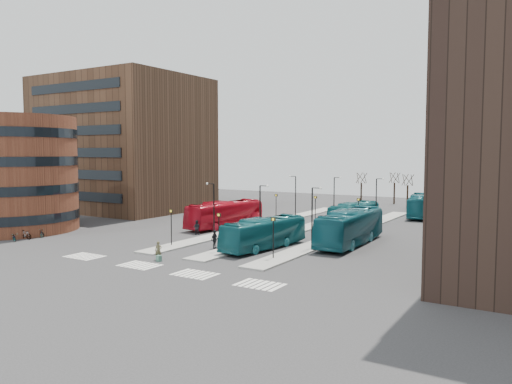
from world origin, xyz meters
The scene contains 23 objects.
ground centered at (0.00, 0.00, 0.00)m, with size 160.00×160.00×0.00m, color #2A2A2D.
island_left centered at (-4.00, 30.00, 0.07)m, with size 2.50×45.00×0.15m, color gray.
island_mid centered at (2.00, 30.00, 0.07)m, with size 2.50×45.00×0.15m, color gray.
island_right centered at (8.00, 30.00, 0.07)m, with size 2.50×45.00×0.15m, color gray.
suitcase centered at (-0.64, 6.00, 0.27)m, with size 0.43×0.34×0.53m, color navy.
red_bus centered at (-7.28, 25.64, 1.70)m, with size 2.86×12.21×3.40m, color #AB0D1D.
teal_bus_a centered at (4.31, 15.99, 1.56)m, with size 2.61×11.17×3.11m, color #135760.
teal_bus_b centered at (6.35, 35.81, 1.53)m, with size 2.57×10.98×3.06m, color #135A61.
teal_bus_c centered at (10.84, 22.65, 1.84)m, with size 3.09×13.20×3.68m, color #145764.
teal_bus_d centered at (11.58, 49.52, 1.68)m, with size 2.82×12.05×3.36m, color #16606E.
traveller centered at (-1.06, 6.40, 0.84)m, with size 0.61×0.40×1.68m, color #4D492E.
commuter_a centered at (-6.80, 19.17, 0.85)m, with size 0.82×0.64×1.69m, color black.
commuter_b centered at (0.07, 13.35, 0.93)m, with size 1.09×0.46×1.87m, color black.
commuter_c centered at (2.96, 18.58, 0.74)m, with size 0.95×0.55×1.48m, color black.
bicycle_near centered at (-21.00, 5.36, 0.43)m, with size 0.57×1.63×0.86m, color gray.
bicycle_mid centered at (-21.00, 6.69, 0.50)m, with size 0.47×1.68×1.01m, color gray.
bicycle_far centered at (-21.00, 8.39, 0.47)m, with size 0.63×1.80×0.95m, color gray.
crosswalk_stripes centered at (1.75, 4.00, 0.01)m, with size 22.35×2.40×0.01m.
round_building centered at (-28.00, 10.00, 6.99)m, with size 15.16×15.16×14.00m.
office_block centered at (-34.00, 33.98, 11.00)m, with size 25.00×20.12×22.00m.
sign_poles centered at (1.60, 23.00, 2.41)m, with size 12.45×22.12×3.65m.
lamp_posts centered at (2.64, 28.00, 3.58)m, with size 14.04×20.24×6.12m.
bare_trees centered at (2.67, 62.67, 2.72)m, with size 10.97×8.14×5.90m.
Camera 1 is at (29.42, -26.59, 9.64)m, focal length 35.00 mm.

